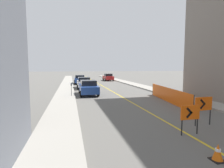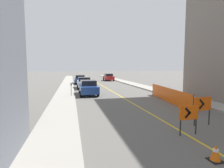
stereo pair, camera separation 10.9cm
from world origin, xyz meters
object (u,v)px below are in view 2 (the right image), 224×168
(traffic_cone_farthest, at_px, (216,153))
(parked_car_curb_far, at_px, (80,79))
(arrow_barricade_primary, at_px, (189,114))
(arrow_barricade_secondary, at_px, (202,105))
(parked_car_curb_near, at_px, (88,87))
(parked_car_curb_mid, at_px, (84,83))
(parked_car_opposite_side, at_px, (109,77))
(parking_meter_far_curb, at_px, (71,87))

(traffic_cone_farthest, xyz_separation_m, parked_car_curb_far, (-2.86, 27.63, 0.53))
(arrow_barricade_primary, xyz_separation_m, arrow_barricade_secondary, (1.50, 0.95, 0.11))
(parked_car_curb_near, distance_m, parked_car_curb_far, 13.26)
(parked_car_curb_mid, distance_m, parked_car_curb_far, 7.17)
(traffic_cone_farthest, xyz_separation_m, parked_car_curb_near, (-2.63, 14.37, 0.53))
(traffic_cone_farthest, relative_size, parked_car_curb_far, 0.13)
(arrow_barricade_secondary, relative_size, parked_car_curb_near, 0.34)
(traffic_cone_farthest, relative_size, parked_car_opposite_side, 0.13)
(arrow_barricade_secondary, relative_size, parked_car_curb_far, 0.34)
(arrow_barricade_primary, height_order, parked_car_curb_far, parked_car_curb_far)
(parked_car_curb_mid, height_order, parking_meter_far_curb, parked_car_curb_mid)
(parked_car_curb_mid, xyz_separation_m, parked_car_opposite_side, (6.38, 13.42, 0.00))
(traffic_cone_farthest, relative_size, parked_car_curb_mid, 0.13)
(parked_car_curb_near, height_order, parked_car_opposite_side, same)
(arrow_barricade_primary, xyz_separation_m, parked_car_curb_mid, (-3.19, 18.40, -0.13))
(traffic_cone_farthest, bearing_deg, arrow_barricade_primary, 75.13)
(arrow_barricade_secondary, xyz_separation_m, parked_car_curb_mid, (-4.69, 17.45, -0.24))
(parking_meter_far_curb, bearing_deg, arrow_barricade_secondary, -57.60)
(parking_meter_far_curb, bearing_deg, parked_car_curb_far, 83.85)
(parking_meter_far_curb, bearing_deg, parked_car_opposite_side, 68.47)
(traffic_cone_farthest, xyz_separation_m, parked_car_curb_mid, (-2.64, 20.47, 0.53))
(parked_car_curb_mid, distance_m, parking_meter_far_curb, 7.48)
(arrow_barricade_primary, distance_m, parked_car_curb_near, 12.70)
(traffic_cone_farthest, height_order, arrow_barricade_secondary, arrow_barricade_secondary)
(parking_meter_far_curb, bearing_deg, parked_car_curb_mid, 76.25)
(parked_car_curb_mid, distance_m, parked_car_opposite_side, 14.86)
(arrow_barricade_secondary, xyz_separation_m, parked_car_curb_far, (-4.91, 24.61, -0.24))
(parked_car_curb_mid, relative_size, parked_car_opposite_side, 1.00)
(parked_car_opposite_side, relative_size, parking_meter_far_curb, 3.36)
(traffic_cone_farthest, bearing_deg, parked_car_curb_far, 95.92)
(parked_car_curb_far, xyz_separation_m, parked_car_opposite_side, (6.61, 6.26, 0.00))
(arrow_barricade_primary, relative_size, arrow_barricade_secondary, 0.90)
(parked_car_curb_mid, bearing_deg, arrow_barricade_secondary, -74.83)
(arrow_barricade_primary, xyz_separation_m, parked_car_curb_far, (-3.41, 25.56, -0.13))
(traffic_cone_farthest, distance_m, parked_car_opposite_side, 34.10)
(parked_car_curb_near, bearing_deg, parked_car_curb_mid, 89.69)
(arrow_barricade_secondary, height_order, parked_car_curb_near, parked_car_curb_near)
(arrow_barricade_secondary, bearing_deg, parked_car_curb_mid, 102.71)
(traffic_cone_farthest, height_order, parking_meter_far_curb, parking_meter_far_curb)
(parked_car_curb_far, bearing_deg, arrow_barricade_secondary, -77.45)
(parked_car_curb_far, bearing_deg, traffic_cone_farthest, -82.82)
(parked_car_curb_near, bearing_deg, arrow_barricade_secondary, -68.04)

